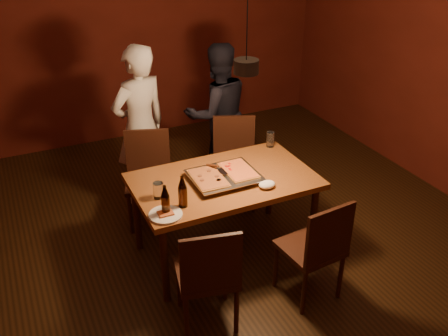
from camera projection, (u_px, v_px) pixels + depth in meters
name	position (u px, v px, depth m)	size (l,w,h in m)	color
room_shell	(245.00, 113.00, 3.68)	(6.00, 6.00, 6.00)	#331E0E
dining_table	(224.00, 186.00, 4.17)	(1.50, 0.90, 0.75)	#955426
chair_far_left	(148.00, 169.00, 4.73)	(0.54, 0.54, 0.49)	#38190F
chair_far_right	(234.00, 153.00, 5.02)	(0.55, 0.55, 0.49)	#38190F
chair_near_left	(208.00, 270.00, 3.44)	(0.50, 0.50, 0.49)	#38190F
chair_near_right	(318.00, 243.00, 3.71)	(0.46, 0.46, 0.49)	#38190F
pizza_tray	(224.00, 177.00, 4.10)	(0.55, 0.45, 0.05)	silver
pizza_meat	(208.00, 178.00, 4.03)	(0.24, 0.39, 0.02)	maroon
pizza_cheese	(238.00, 170.00, 4.14)	(0.23, 0.37, 0.02)	gold
spatula	(223.00, 171.00, 4.11)	(0.09, 0.24, 0.04)	silver
beer_bottle_a	(165.00, 200.00, 3.62)	(0.06, 0.06, 0.24)	black
beer_bottle_b	(183.00, 191.00, 3.70)	(0.07, 0.07, 0.26)	black
water_glass_left	(158.00, 190.00, 3.84)	(0.08, 0.08, 0.13)	silver
water_glass_right	(270.00, 139.00, 4.63)	(0.07, 0.07, 0.15)	silver
plate_slice	(166.00, 215.00, 3.65)	(0.25, 0.25, 0.03)	white
napkin	(267.00, 185.00, 3.99)	(0.14, 0.11, 0.06)	white
diner_white	(140.00, 127.00, 4.88)	(0.60, 0.39, 1.64)	silver
diner_dark	(218.00, 114.00, 5.34)	(0.74, 0.58, 1.53)	black
pendant_lamp	(246.00, 65.00, 3.51)	(0.18, 0.18, 1.10)	black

